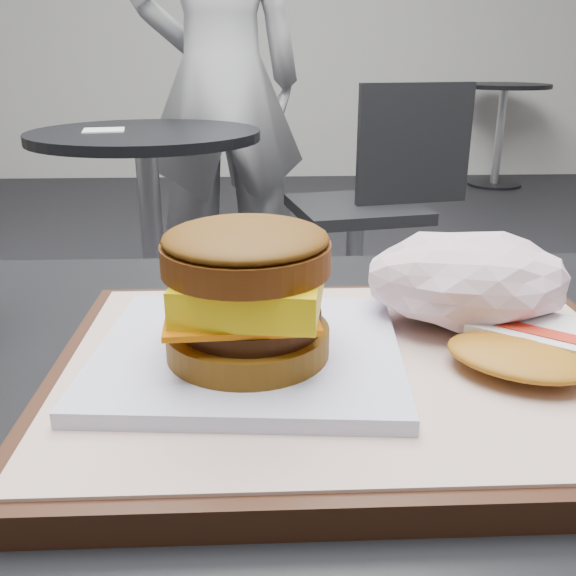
# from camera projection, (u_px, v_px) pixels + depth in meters

# --- Properties ---
(serving_tray) EXTENTS (0.38, 0.28, 0.02)m
(serving_tray) POSITION_uv_depth(u_px,v_px,m) (351.00, 373.00, 0.41)
(serving_tray) COLOR black
(serving_tray) RESTS_ON customer_table
(breakfast_sandwich) EXTENTS (0.20, 0.18, 0.09)m
(breakfast_sandwich) POSITION_uv_depth(u_px,v_px,m) (248.00, 307.00, 0.39)
(breakfast_sandwich) COLOR white
(breakfast_sandwich) RESTS_ON serving_tray
(hash_brown) EXTENTS (0.14, 0.13, 0.02)m
(hash_brown) POSITION_uv_depth(u_px,v_px,m) (533.00, 347.00, 0.40)
(hash_brown) COLOR white
(hash_brown) RESTS_ON serving_tray
(crumpled_wrapper) EXTENTS (0.14, 0.11, 0.06)m
(crumpled_wrapper) POSITION_uv_depth(u_px,v_px,m) (468.00, 279.00, 0.46)
(crumpled_wrapper) COLOR white
(crumpled_wrapper) RESTS_ON serving_tray
(neighbor_table) EXTENTS (0.70, 0.70, 0.75)m
(neighbor_table) POSITION_uv_depth(u_px,v_px,m) (149.00, 195.00, 2.01)
(neighbor_table) COLOR black
(neighbor_table) RESTS_ON ground
(napkin) EXTENTS (0.14, 0.14, 0.00)m
(napkin) POSITION_uv_depth(u_px,v_px,m) (104.00, 130.00, 1.93)
(napkin) COLOR white
(napkin) RESTS_ON neighbor_table
(neighbor_chair) EXTENTS (0.64, 0.49, 0.88)m
(neighbor_chair) POSITION_uv_depth(u_px,v_px,m) (376.00, 194.00, 2.21)
(neighbor_chair) COLOR #AFAFB4
(neighbor_chair) RESTS_ON ground
(patron) EXTENTS (0.71, 0.54, 1.75)m
(patron) POSITION_uv_depth(u_px,v_px,m) (221.00, 80.00, 2.39)
(patron) COLOR silver
(patron) RESTS_ON ground
(bg_table_far) EXTENTS (0.66, 0.66, 0.75)m
(bg_table_far) POSITION_uv_depth(u_px,v_px,m) (502.00, 110.00, 4.76)
(bg_table_far) COLOR black
(bg_table_far) RESTS_ON ground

